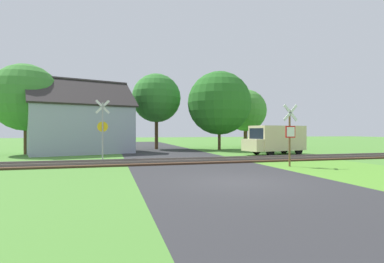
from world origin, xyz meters
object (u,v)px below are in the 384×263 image
Objects in this scene: tree_center at (156,98)px; tree_right at (219,103)px; house at (80,127)px; mail_truck at (276,139)px; stop_sign_near at (290,132)px; crossing_sign_far at (103,126)px; tree_left at (26,98)px; tree_far at (245,110)px.

tree_center reaches higher than tree_right.
house reaches higher than mail_truck.
stop_sign_near is 14.40m from tree_right.
tree_right is at bearing 33.86° from crossing_sign_far.
tree_left is (-15.39, 12.78, 2.71)m from stop_sign_near.
tree_center is (-4.40, 16.85, 3.42)m from stop_sign_near.
house reaches higher than stop_sign_near.
tree_far reaches higher than stop_sign_near.
stop_sign_near is 10.96m from crossing_sign_far.
crossing_sign_far is 0.57× the size of tree_far.
stop_sign_near is 0.42× the size of tree_center.
crossing_sign_far reaches higher than stop_sign_near.
tree_far is (17.50, 4.96, 2.08)m from house.
tree_center is 1.48× the size of mail_truck.
tree_right is (16.77, 1.27, 0.09)m from tree_left.
tree_right is at bearing -139.36° from tree_far.
mail_truck is (-2.62, -10.95, -2.98)m from tree_far.
crossing_sign_far is 9.60m from tree_left.
tree_center is (-10.49, -1.25, 0.98)m from tree_far.
tree_right is 7.94m from mail_truck.
tree_far is at bearing -114.23° from stop_sign_near.
tree_far reaches higher than mail_truck.
mail_truck is at bearing -16.63° from tree_left.
tree_far is 6.22m from tree_right.
tree_center is 13.10m from mail_truck.
tree_far is 1.28× the size of mail_truck.
house is (-11.41, 13.14, 0.36)m from stop_sign_near.
tree_far is (15.46, 12.42, 2.07)m from crossing_sign_far.
house is 4.63m from tree_left.
stop_sign_near is at bearing -75.37° from tree_center.
house is at bearing -152.12° from tree_center.
tree_center is 1.00× the size of tree_right.
tree_left is at bearing 168.90° from house.
crossing_sign_far is (-9.37, 5.67, 0.37)m from stop_sign_near.
house is at bearing 101.16° from crossing_sign_far.
tree_left is (-21.48, -5.31, 0.27)m from tree_far.
house is 1.24× the size of tree_center.
crossing_sign_far is 13.85m from tree_right.
tree_right is at bearing -25.83° from tree_center.
tree_far is 10.61m from tree_center.
crossing_sign_far reaches higher than mail_truck.
tree_right is at bearing -12.15° from house.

